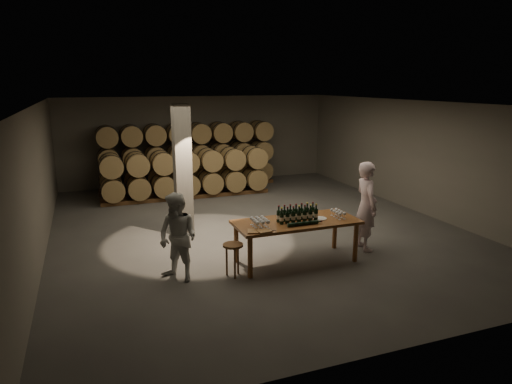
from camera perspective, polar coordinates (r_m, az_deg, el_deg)
name	(u,v)px	position (r m, az deg, el deg)	size (l,w,h in m)	color
room	(183,170)	(11.29, -9.15, 2.68)	(12.00, 12.00, 12.00)	#4A4846
tasting_table	(296,226)	(9.54, 5.07, -4.20)	(2.60, 1.10, 0.90)	brown
barrel_stack_back	(189,154)	(16.43, -8.42, 4.67)	(6.26, 0.95, 2.31)	brown
barrel_stack_front	(187,173)	(15.06, -8.68, 2.42)	(5.48, 0.95, 1.57)	brown
bottle_cluster	(297,215)	(9.46, 5.20, -2.91)	(0.87, 0.24, 0.35)	black
lying_bottles	(303,223)	(9.21, 5.93, -3.93)	(0.76, 0.08, 0.08)	black
glass_cluster_left	(260,220)	(9.07, 0.48, -3.58)	(0.31, 0.42, 0.18)	silver
glass_cluster_right	(338,212)	(9.85, 10.23, -2.49)	(0.19, 0.41, 0.16)	silver
plate	(320,218)	(9.70, 7.96, -3.28)	(0.29, 0.29, 0.02)	white
notebook_near	(264,231)	(8.78, 1.01, -4.93)	(0.26, 0.21, 0.03)	olive
notebook_corner	(253,231)	(8.79, -0.37, -4.93)	(0.21, 0.27, 0.02)	olive
pen	(272,230)	(8.86, 2.05, -4.83)	(0.01, 0.01, 0.13)	black
stool	(233,250)	(8.91, -2.89, -7.24)	(0.39, 0.39, 0.66)	brown
person_man	(366,206)	(10.47, 13.60, -1.73)	(0.73, 0.48, 2.01)	silver
person_woman	(178,238)	(8.75, -9.73, -5.63)	(0.83, 0.65, 1.70)	silver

